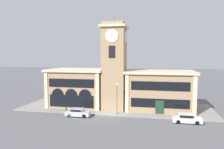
{
  "coord_description": "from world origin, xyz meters",
  "views": [
    {
      "loc": [
        8.05,
        -36.59,
        10.48
      ],
      "look_at": [
        0.01,
        2.66,
        7.08
      ],
      "focal_mm": 35.0,
      "sensor_mm": 36.0,
      "label": 1
    }
  ],
  "objects_px": {
    "parked_car_mid": "(186,118)",
    "street_lamp": "(117,94)",
    "parked_car_near": "(78,112)",
    "bollard": "(66,110)"
  },
  "relations": [
    {
      "from": "parked_car_near",
      "to": "bollard",
      "type": "distance_m",
      "value": 3.33
    },
    {
      "from": "street_lamp",
      "to": "bollard",
      "type": "distance_m",
      "value": 9.94
    },
    {
      "from": "parked_car_mid",
      "to": "street_lamp",
      "type": "xyz_separation_m",
      "value": [
        -11.48,
        2.08,
        3.06
      ]
    },
    {
      "from": "parked_car_mid",
      "to": "street_lamp",
      "type": "distance_m",
      "value": 12.06
    },
    {
      "from": "parked_car_near",
      "to": "street_lamp",
      "type": "height_order",
      "value": "street_lamp"
    },
    {
      "from": "street_lamp",
      "to": "bollard",
      "type": "relative_size",
      "value": 5.24
    },
    {
      "from": "parked_car_near",
      "to": "street_lamp",
      "type": "distance_m",
      "value": 7.51
    },
    {
      "from": "street_lamp",
      "to": "bollard",
      "type": "bearing_deg",
      "value": -177.45
    },
    {
      "from": "parked_car_mid",
      "to": "street_lamp",
      "type": "relative_size",
      "value": 0.81
    },
    {
      "from": "bollard",
      "to": "parked_car_near",
      "type": "bearing_deg",
      "value": -29.84
    }
  ]
}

